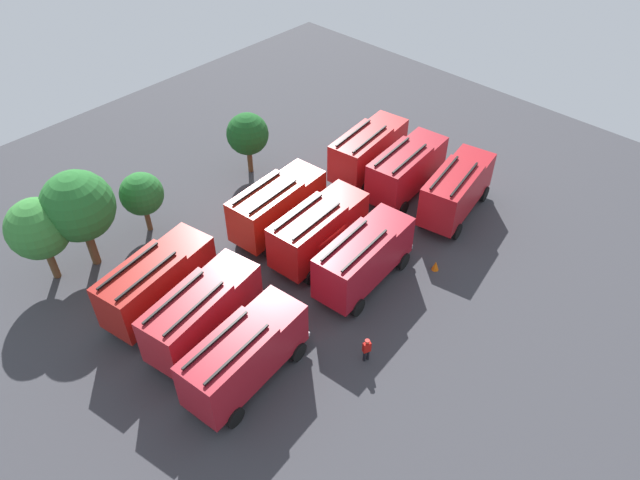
{
  "coord_description": "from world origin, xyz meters",
  "views": [
    {
      "loc": [
        -20.16,
        -18.91,
        25.76
      ],
      "look_at": [
        0.0,
        0.0,
        1.4
      ],
      "focal_mm": 33.17,
      "sensor_mm": 36.0,
      "label": 1
    }
  ],
  "objects_px": {
    "firefighter_0": "(272,187)",
    "tree_1": "(78,206)",
    "tree_0": "(38,229)",
    "traffic_cone_1": "(435,266)",
    "fire_truck_3": "(202,311)",
    "tree_3": "(248,134)",
    "fire_truck_4": "(319,229)",
    "fire_truck_1": "(364,257)",
    "fire_truck_6": "(157,281)",
    "fire_truck_0": "(245,354)",
    "fire_truck_8": "(368,149)",
    "fire_truck_7": "(278,205)",
    "fire_truck_5": "(407,168)",
    "traffic_cone_0": "(295,191)",
    "firefighter_1": "(367,349)",
    "fire_truck_2": "(457,188)",
    "tree_2": "(142,194)"
  },
  "relations": [
    {
      "from": "traffic_cone_1",
      "to": "tree_3",
      "type": "bearing_deg",
      "value": 92.32
    },
    {
      "from": "firefighter_0",
      "to": "firefighter_1",
      "type": "distance_m",
      "value": 15.57
    },
    {
      "from": "fire_truck_3",
      "to": "firefighter_1",
      "type": "distance_m",
      "value": 8.94
    },
    {
      "from": "fire_truck_0",
      "to": "fire_truck_3",
      "type": "xyz_separation_m",
      "value": [
        0.33,
        3.77,
        0.0
      ]
    },
    {
      "from": "tree_2",
      "to": "fire_truck_4",
      "type": "bearing_deg",
      "value": -59.35
    },
    {
      "from": "firefighter_0",
      "to": "tree_3",
      "type": "distance_m",
      "value": 4.43
    },
    {
      "from": "fire_truck_3",
      "to": "traffic_cone_0",
      "type": "xyz_separation_m",
      "value": [
        12.59,
        5.73,
        -1.83
      ]
    },
    {
      "from": "fire_truck_0",
      "to": "fire_truck_8",
      "type": "xyz_separation_m",
      "value": [
        18.56,
        7.43,
        0.0
      ]
    },
    {
      "from": "firefighter_1",
      "to": "tree_0",
      "type": "distance_m",
      "value": 19.93
    },
    {
      "from": "fire_truck_5",
      "to": "tree_0",
      "type": "bearing_deg",
      "value": 148.28
    },
    {
      "from": "fire_truck_6",
      "to": "fire_truck_8",
      "type": "relative_size",
      "value": 1.01
    },
    {
      "from": "tree_0",
      "to": "traffic_cone_1",
      "type": "bearing_deg",
      "value": -45.4
    },
    {
      "from": "firefighter_1",
      "to": "firefighter_0",
      "type": "bearing_deg",
      "value": -2.94
    },
    {
      "from": "tree_1",
      "to": "traffic_cone_1",
      "type": "distance_m",
      "value": 21.72
    },
    {
      "from": "fire_truck_0",
      "to": "traffic_cone_0",
      "type": "xyz_separation_m",
      "value": [
        12.92,
        9.5,
        -1.83
      ]
    },
    {
      "from": "fire_truck_3",
      "to": "tree_3",
      "type": "bearing_deg",
      "value": 29.87
    },
    {
      "from": "fire_truck_6",
      "to": "tree_1",
      "type": "xyz_separation_m",
      "value": [
        -0.65,
        6.24,
        2.32
      ]
    },
    {
      "from": "fire_truck_8",
      "to": "traffic_cone_1",
      "type": "xyz_separation_m",
      "value": [
        -5.09,
        -9.75,
        -1.83
      ]
    },
    {
      "from": "fire_truck_5",
      "to": "tree_0",
      "type": "distance_m",
      "value": 23.92
    },
    {
      "from": "firefighter_0",
      "to": "tree_2",
      "type": "distance_m",
      "value": 9.02
    },
    {
      "from": "firefighter_0",
      "to": "fire_truck_7",
      "type": "bearing_deg",
      "value": -29.27
    },
    {
      "from": "fire_truck_3",
      "to": "fire_truck_6",
      "type": "xyz_separation_m",
      "value": [
        -0.29,
        3.67,
        0.0
      ]
    },
    {
      "from": "fire_truck_3",
      "to": "fire_truck_4",
      "type": "xyz_separation_m",
      "value": [
        9.18,
        0.14,
        0.0
      ]
    },
    {
      "from": "fire_truck_6",
      "to": "tree_3",
      "type": "relative_size",
      "value": 1.57
    },
    {
      "from": "fire_truck_5",
      "to": "traffic_cone_1",
      "type": "bearing_deg",
      "value": -134.79
    },
    {
      "from": "fire_truck_2",
      "to": "firefighter_0",
      "type": "height_order",
      "value": "fire_truck_2"
    },
    {
      "from": "fire_truck_6",
      "to": "traffic_cone_1",
      "type": "height_order",
      "value": "fire_truck_6"
    },
    {
      "from": "tree_1",
      "to": "fire_truck_0",
      "type": "bearing_deg",
      "value": -87.44
    },
    {
      "from": "fire_truck_2",
      "to": "traffic_cone_0",
      "type": "distance_m",
      "value": 11.37
    },
    {
      "from": "fire_truck_6",
      "to": "tree_3",
      "type": "xyz_separation_m",
      "value": [
        12.77,
        6.67,
        1.06
      ]
    },
    {
      "from": "fire_truck_2",
      "to": "firefighter_0",
      "type": "relative_size",
      "value": 4.68
    },
    {
      "from": "tree_3",
      "to": "traffic_cone_1",
      "type": "distance_m",
      "value": 16.7
    },
    {
      "from": "traffic_cone_1",
      "to": "fire_truck_6",
      "type": "bearing_deg",
      "value": 143.99
    },
    {
      "from": "fire_truck_1",
      "to": "fire_truck_6",
      "type": "distance_m",
      "value": 11.87
    },
    {
      "from": "traffic_cone_0",
      "to": "tree_3",
      "type": "bearing_deg",
      "value": 91.37
    },
    {
      "from": "fire_truck_2",
      "to": "traffic_cone_1",
      "type": "bearing_deg",
      "value": -166.93
    },
    {
      "from": "fire_truck_6",
      "to": "traffic_cone_0",
      "type": "bearing_deg",
      "value": -0.87
    },
    {
      "from": "traffic_cone_1",
      "to": "fire_truck_5",
      "type": "bearing_deg",
      "value": 51.03
    },
    {
      "from": "fire_truck_6",
      "to": "fire_truck_8",
      "type": "xyz_separation_m",
      "value": [
        18.52,
        -0.01,
        0.0
      ]
    },
    {
      "from": "fire_truck_2",
      "to": "traffic_cone_0",
      "type": "relative_size",
      "value": 11.58
    },
    {
      "from": "fire_truck_0",
      "to": "fire_truck_6",
      "type": "distance_m",
      "value": 7.44
    },
    {
      "from": "fire_truck_3",
      "to": "tree_0",
      "type": "relative_size",
      "value": 1.32
    },
    {
      "from": "fire_truck_7",
      "to": "firefighter_0",
      "type": "distance_m",
      "value": 3.95
    },
    {
      "from": "firefighter_1",
      "to": "fire_truck_5",
      "type": "bearing_deg",
      "value": -38.85
    },
    {
      "from": "fire_truck_3",
      "to": "traffic_cone_1",
      "type": "xyz_separation_m",
      "value": [
        13.14,
        -6.09,
        -1.83
      ]
    },
    {
      "from": "tree_0",
      "to": "tree_3",
      "type": "distance_m",
      "value": 15.77
    },
    {
      "from": "fire_truck_2",
      "to": "tree_3",
      "type": "height_order",
      "value": "tree_3"
    },
    {
      "from": "firefighter_0",
      "to": "tree_1",
      "type": "distance_m",
      "value": 13.17
    },
    {
      "from": "fire_truck_4",
      "to": "tree_2",
      "type": "distance_m",
      "value": 11.68
    },
    {
      "from": "fire_truck_6",
      "to": "tree_3",
      "type": "distance_m",
      "value": 14.45
    }
  ]
}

